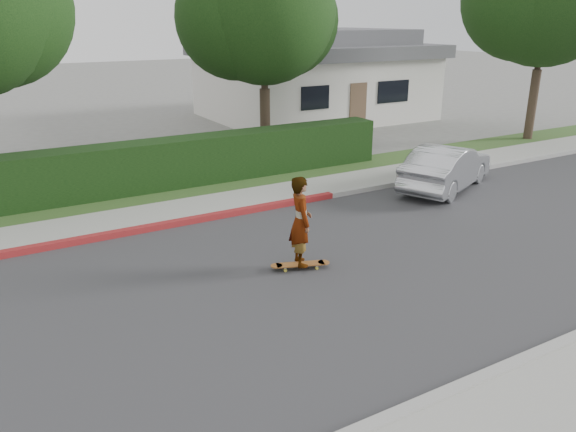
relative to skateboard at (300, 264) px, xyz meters
name	(u,v)px	position (x,y,z in m)	size (l,w,h in m)	color
ground	(399,255)	(2.24, -0.43, -0.11)	(120.00, 120.00, 0.00)	slate
road	(399,254)	(2.24, -0.43, -0.10)	(60.00, 8.00, 0.01)	#2D2D30
curb_near	(572,341)	(2.24, -4.53, -0.03)	(60.00, 0.20, 0.15)	#9E9E99
curb_far	(301,201)	(2.24, 3.67, -0.03)	(60.00, 0.20, 0.15)	#9E9E99
curb_red_section	(118,234)	(-2.76, 3.67, -0.03)	(12.00, 0.21, 0.15)	maroon
sidewalk_far	(284,193)	(2.24, 4.57, -0.05)	(60.00, 1.60, 0.12)	gray
planting_strip	(259,180)	(2.24, 6.17, -0.06)	(60.00, 1.60, 0.10)	#2D4C1E
hedge	(158,166)	(-0.76, 6.77, 0.64)	(15.00, 1.00, 1.50)	black
tree_center	(261,16)	(3.72, 8.76, 4.80)	(5.66, 4.84, 7.44)	#33261C
house	(314,75)	(10.24, 15.57, 1.99)	(10.60, 8.60, 4.30)	beige
skateboard	(300,264)	(0.00, 0.00, 0.00)	(1.22, 0.65, 0.11)	gold
skateboarder	(301,221)	(0.00, 0.00, 0.94)	(0.67, 0.44, 1.84)	white
car_silver	(446,167)	(6.71, 2.72, 0.56)	(1.41, 4.03, 1.33)	silver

